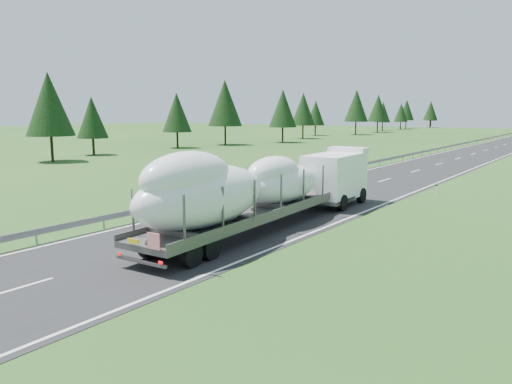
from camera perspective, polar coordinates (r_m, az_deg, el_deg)
The scene contains 5 objects.
ground at distance 20.60m, azimuth -25.78°, elevation -10.01°, with size 400.00×400.00×0.00m, color #224617.
road_surface at distance 110.60m, azimuth 26.67°, elevation 4.90°, with size 10.00×400.00×0.02m, color black.
guardrail at distance 111.47m, azimuth 23.99°, elevation 5.41°, with size 0.10×400.00×0.76m.
tree_line_left at distance 110.14m, azimuth 2.03°, elevation 9.50°, with size 14.93×241.57×12.51m.
boat_truck at distance 27.16m, azimuth 0.58°, elevation 0.69°, with size 3.76×21.08×4.73m.
Camera 1 is at (17.34, -9.04, 6.46)m, focal length 35.00 mm.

